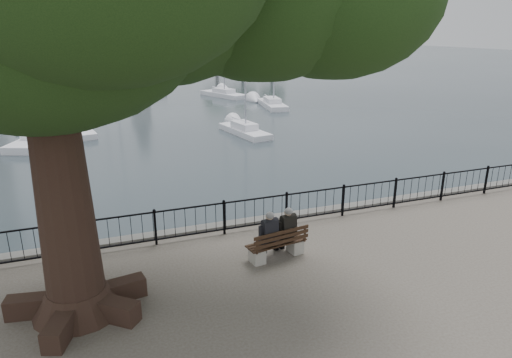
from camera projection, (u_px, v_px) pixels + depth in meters
name	position (u px, v px, depth m)	size (l,w,h in m)	color
harbor	(251.00, 237.00, 14.47)	(260.00, 260.00, 1.20)	#55524C
railing	(256.00, 212.00, 13.69)	(22.06, 0.06, 1.00)	black
bench	(277.00, 247.00, 12.04)	(1.70, 0.74, 0.87)	gray
person_left	(267.00, 237.00, 11.89)	(0.45, 0.72, 1.38)	black
person_right	(285.00, 232.00, 12.16)	(0.45, 0.72, 1.38)	black
lion_monument	(138.00, 68.00, 56.36)	(5.90, 5.90, 8.73)	#55524C
sailboat_a	(41.00, 138.00, 28.40)	(3.87, 6.28, 10.68)	white
sailboat_b	(80.00, 128.00, 30.88)	(2.13, 5.03, 11.39)	white
sailboat_c	(244.00, 130.00, 30.71)	(2.26, 5.27, 9.63)	white
sailboat_d	(272.00, 104.00, 41.41)	(2.39, 5.87, 9.83)	white
sailboat_f	(117.00, 101.00, 42.50)	(1.87, 6.02, 12.49)	white
sailboat_g	(224.00, 94.00, 47.56)	(3.80, 6.14, 10.55)	white
sailboat_h	(103.00, 93.00, 48.13)	(1.82, 4.77, 10.47)	white
far_shore	(241.00, 43.00, 89.84)	(30.00, 8.60, 9.18)	#4F473D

